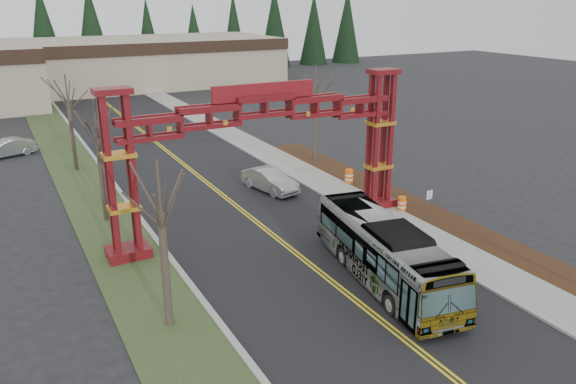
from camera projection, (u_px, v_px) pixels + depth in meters
road at (222, 195)px, 38.90m from camera, size 12.00×110.00×0.02m
lane_line_left at (220, 195)px, 38.84m from camera, size 0.12×100.00×0.01m
lane_line_right at (224, 194)px, 38.95m from camera, size 0.12×100.00×0.01m
curb_right at (299, 181)px, 41.60m from camera, size 0.30×110.00×0.15m
sidewalk_right at (316, 178)px, 42.24m from camera, size 2.60×110.00×0.14m
landscape_strip at (496, 245)px, 30.89m from camera, size 2.60×50.00×0.12m
grass_median at (103, 214)px, 35.34m from camera, size 4.00×110.00×0.08m
curb_left at (133, 209)px, 36.15m from camera, size 0.30×110.00×0.15m
gateway_arch at (264, 130)px, 31.10m from camera, size 18.20×1.60×8.90m
retail_building_east at (151, 61)px, 88.03m from camera, size 38.00×20.30×7.00m
conifer_treeline at (72, 39)px, 92.79m from camera, size 116.10×5.60×13.00m
transit_bus at (384, 252)px, 26.64m from camera, size 4.25×11.16×3.03m
silver_sedan at (270, 180)px, 39.48m from camera, size 2.66×5.01×1.57m
parked_car_far_a at (7, 148)px, 48.02m from camera, size 4.87×2.85×1.52m
bare_tree_median_near at (161, 214)px, 21.77m from camera, size 3.27×3.27×7.18m
bare_tree_median_mid at (97, 135)px, 32.69m from camera, size 3.18×3.18×7.48m
bare_tree_median_far at (68, 102)px, 42.59m from camera, size 3.05×3.05×7.53m
bare_tree_right_far at (316, 91)px, 44.98m from camera, size 2.97×2.97×7.89m
street_sign at (429, 199)px, 33.73m from camera, size 0.46×0.10×2.03m
barrel_south at (402, 204)px, 35.66m from camera, size 0.55×0.55×1.02m
barrel_mid at (371, 192)px, 38.16m from camera, size 0.48×0.48×0.88m
barrel_north at (349, 177)px, 40.98m from camera, size 0.60×0.60×1.11m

